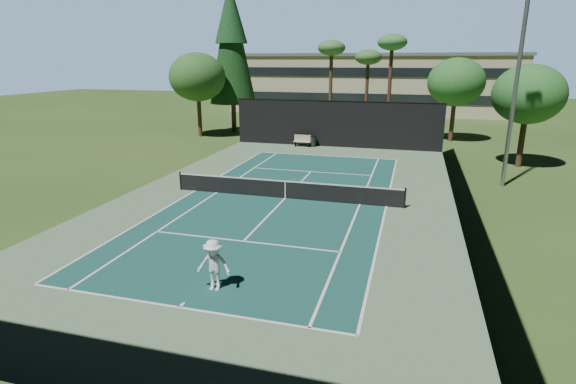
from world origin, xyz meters
name	(u,v)px	position (x,y,z in m)	size (l,w,h in m)	color
ground	(285,198)	(0.00, 0.00, 0.00)	(160.00, 160.00, 0.00)	#304C1C
apron_slab	(285,198)	(0.00, 0.00, 0.01)	(18.00, 32.00, 0.01)	#587753
court_surface	(285,198)	(0.00, 0.00, 0.01)	(10.97, 23.77, 0.01)	#174A43
court_lines	(285,198)	(0.00, 0.00, 0.02)	(11.07, 23.87, 0.01)	white
tennis_net	(285,189)	(0.00, 0.00, 0.56)	(12.90, 0.10, 1.10)	black
fence	(285,163)	(0.00, 0.06, 2.01)	(18.04, 32.05, 4.03)	black
player	(214,265)	(0.56, -10.51, 0.89)	(1.15, 0.66, 1.78)	white
tennis_ball_a	(74,262)	(-5.41, -10.05, 0.03)	(0.06, 0.06, 0.06)	#BCDE32
tennis_ball_b	(295,180)	(-0.51, 3.93, 0.03)	(0.07, 0.07, 0.07)	gold
tennis_ball_c	(291,183)	(-0.55, 3.16, 0.03)	(0.07, 0.07, 0.07)	#B8DA31
tennis_ball_d	(231,179)	(-4.43, 2.91, 0.03)	(0.06, 0.06, 0.06)	#BAD12F
park_bench	(302,140)	(-2.83, 15.38, 0.55)	(1.50, 0.45, 1.02)	beige
trash_bin	(313,141)	(-1.88, 15.57, 0.48)	(0.56, 0.56, 0.95)	black
pine_tree	(231,38)	(-12.00, 22.00, 9.55)	(4.80, 4.80, 15.00)	#4B3120
palm_a	(332,52)	(-2.00, 24.00, 8.19)	(2.80, 2.80, 9.32)	#4C3120
palm_b	(368,60)	(1.50, 26.00, 7.36)	(2.80, 2.80, 8.42)	#472D1E
palm_c	(392,46)	(4.00, 23.00, 8.60)	(2.80, 2.80, 9.77)	#472C1E
decid_tree_a	(456,82)	(10.00, 22.00, 5.42)	(5.12, 5.12, 7.62)	#4E3021
decid_tree_b	(528,95)	(14.00, 12.00, 5.08)	(4.80, 4.80, 7.14)	#48301F
decid_tree_c	(197,77)	(-14.00, 18.00, 5.76)	(5.44, 5.44, 8.09)	#4B3820
campus_building	(371,82)	(0.00, 45.98, 4.21)	(40.50, 12.50, 8.30)	#B6AD8D
light_pole	(517,77)	(12.00, 6.00, 6.46)	(0.90, 0.25, 12.22)	gray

